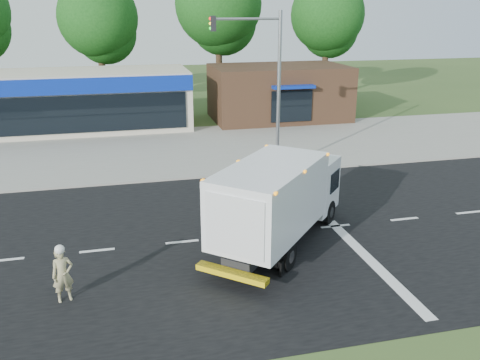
% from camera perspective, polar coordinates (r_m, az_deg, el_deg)
% --- Properties ---
extents(ground, '(120.00, 120.00, 0.00)m').
position_cam_1_polar(ground, '(19.28, 2.41, -6.09)').
color(ground, '#385123').
rests_on(ground, ground).
extents(road_asphalt, '(60.00, 14.00, 0.02)m').
position_cam_1_polar(road_asphalt, '(19.28, 2.41, -6.07)').
color(road_asphalt, black).
rests_on(road_asphalt, ground).
extents(sidewalk, '(60.00, 2.40, 0.12)m').
position_cam_1_polar(sidewalk, '(26.71, -2.38, 1.25)').
color(sidewalk, gray).
rests_on(sidewalk, ground).
extents(parking_apron, '(60.00, 9.00, 0.02)m').
position_cam_1_polar(parking_apron, '(32.22, -4.40, 4.19)').
color(parking_apron, gray).
rests_on(parking_apron, ground).
extents(lane_markings, '(55.20, 7.00, 0.01)m').
position_cam_1_polar(lane_markings, '(18.52, 7.62, -7.29)').
color(lane_markings, silver).
rests_on(lane_markings, road_asphalt).
extents(ems_box_truck, '(6.49, 6.94, 3.23)m').
position_cam_1_polar(ems_box_truck, '(17.74, 4.43, -1.88)').
color(ems_box_truck, black).
rests_on(ems_box_truck, ground).
extents(emergency_worker, '(0.70, 0.55, 1.78)m').
position_cam_1_polar(emergency_worker, '(15.65, -19.30, -9.89)').
color(emergency_worker, tan).
rests_on(emergency_worker, ground).
extents(retail_strip_mall, '(18.00, 6.20, 4.00)m').
position_cam_1_polar(retail_strip_mall, '(37.46, -19.88, 8.33)').
color(retail_strip_mall, beige).
rests_on(retail_strip_mall, ground).
extents(brown_storefront, '(10.00, 6.70, 4.00)m').
position_cam_1_polar(brown_storefront, '(39.13, 4.37, 9.77)').
color(brown_storefront, '#382316').
rests_on(brown_storefront, ground).
extents(traffic_signal_pole, '(3.51, 0.25, 8.00)m').
position_cam_1_polar(traffic_signal_pole, '(25.65, 3.01, 11.65)').
color(traffic_signal_pole, gray).
rests_on(traffic_signal_pole, ground).
extents(background_trees, '(36.77, 7.39, 12.10)m').
position_cam_1_polar(background_trees, '(45.15, -8.83, 17.67)').
color(background_trees, '#332114').
rests_on(background_trees, ground).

